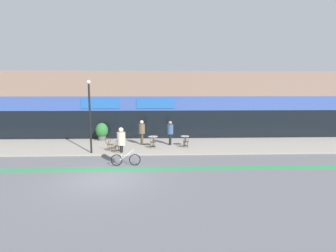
{
  "coord_description": "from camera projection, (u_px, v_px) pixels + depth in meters",
  "views": [
    {
      "loc": [
        2.55,
        -12.25,
        4.27
      ],
      "look_at": [
        3.25,
        6.39,
        1.69
      ],
      "focal_mm": 28.0,
      "sensor_mm": 36.0,
      "label": 1
    }
  ],
  "objects": [
    {
      "name": "cafe_chair_2_near",
      "position": [
        186.0,
        141.0,
        18.83
      ],
      "size": [
        0.4,
        0.57,
        0.9
      ],
      "rotation": [
        0.0,
        0.0,
        1.57
      ],
      "color": "#4C3823",
      "rests_on": "sidewalk_slab"
    },
    {
      "name": "sidewalk_slab",
      "position": [
        125.0,
        146.0,
        19.79
      ],
      "size": [
        40.0,
        5.5,
        0.12
      ],
      "primitive_type": "cube",
      "color": "gray",
      "rests_on": "ground"
    },
    {
      "name": "bistro_table_2",
      "position": [
        185.0,
        139.0,
        19.44
      ],
      "size": [
        0.63,
        0.63,
        0.75
      ],
      "color": "black",
      "rests_on": "sidewalk_slab"
    },
    {
      "name": "ground_plane",
      "position": [
        106.0,
        179.0,
        12.62
      ],
      "size": [
        120.0,
        120.0,
        0.0
      ],
      "primitive_type": "plane",
      "color": "#5B5B60"
    },
    {
      "name": "cafe_chair_1_near",
      "position": [
        153.0,
        141.0,
        18.63
      ],
      "size": [
        0.41,
        0.58,
        0.9
      ],
      "rotation": [
        0.0,
        0.0,
        1.59
      ],
      "color": "#4C3823",
      "rests_on": "sidewalk_slab"
    },
    {
      "name": "storefront_facade",
      "position": [
        131.0,
        105.0,
        24.07
      ],
      "size": [
        40.0,
        4.06,
        5.84
      ],
      "color": "#7F6656",
      "rests_on": "ground"
    },
    {
      "name": "cafe_chair_0_near",
      "position": [
        117.0,
        145.0,
        17.32
      ],
      "size": [
        0.43,
        0.59,
        0.9
      ],
      "rotation": [
        0.0,
        0.0,
        1.49
      ],
      "color": "#4C3823",
      "rests_on": "sidewalk_slab"
    },
    {
      "name": "bike_lane_stripe",
      "position": [
        111.0,
        169.0,
        14.16
      ],
      "size": [
        36.0,
        0.7,
        0.01
      ],
      "primitive_type": "cube",
      "color": "#2D844C",
      "rests_on": "ground"
    },
    {
      "name": "pedestrian_near_end",
      "position": [
        142.0,
        130.0,
        19.85
      ],
      "size": [
        0.59,
        0.59,
        1.87
      ],
      "rotation": [
        0.0,
        0.0,
        0.27
      ],
      "color": "#4C3D2D",
      "rests_on": "sidewalk_slab"
    },
    {
      "name": "pedestrian_far_end",
      "position": [
        170.0,
        131.0,
        19.81
      ],
      "size": [
        0.55,
        0.55,
        1.82
      ],
      "rotation": [
        0.0,
        0.0,
        2.94
      ],
      "color": "black",
      "rests_on": "sidewalk_slab"
    },
    {
      "name": "cafe_chair_0_side",
      "position": [
        109.0,
        143.0,
        17.92
      ],
      "size": [
        0.6,
        0.45,
        0.9
      ],
      "rotation": [
        0.0,
        0.0,
        -0.15
      ],
      "color": "#4C3823",
      "rests_on": "sidewalk_slab"
    },
    {
      "name": "cyclist_0",
      "position": [
        122.0,
        143.0,
        14.68
      ],
      "size": [
        1.68,
        0.51,
        2.19
      ],
      "rotation": [
        0.0,
        0.0,
        0.04
      ],
      "color": "black",
      "rests_on": "ground"
    },
    {
      "name": "bistro_table_1",
      "position": [
        153.0,
        139.0,
        19.25
      ],
      "size": [
        0.71,
        0.71,
        0.76
      ],
      "color": "black",
      "rests_on": "sidewalk_slab"
    },
    {
      "name": "lamp_post",
      "position": [
        90.0,
        111.0,
        16.98
      ],
      "size": [
        0.26,
        0.26,
        4.77
      ],
      "color": "black",
      "rests_on": "sidewalk_slab"
    },
    {
      "name": "bistro_table_0",
      "position": [
        118.0,
        143.0,
        17.93
      ],
      "size": [
        0.62,
        0.62,
        0.77
      ],
      "color": "black",
      "rests_on": "sidewalk_slab"
    },
    {
      "name": "planter_pot",
      "position": [
        102.0,
        131.0,
        21.63
      ],
      "size": [
        1.02,
        1.02,
        1.45
      ],
      "color": "#4C4C51",
      "rests_on": "sidewalk_slab"
    }
  ]
}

